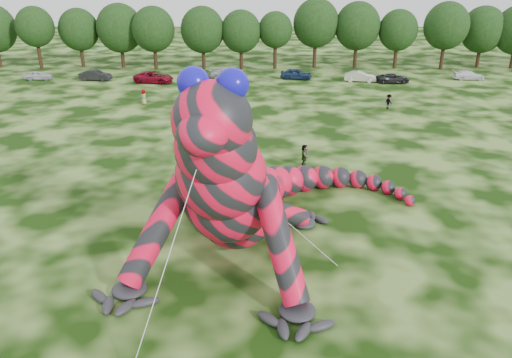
{
  "coord_description": "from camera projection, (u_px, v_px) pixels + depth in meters",
  "views": [
    {
      "loc": [
        -1.64,
        -21.98,
        14.51
      ],
      "look_at": [
        -1.73,
        2.94,
        4.0
      ],
      "focal_mm": 35.0,
      "sensor_mm": 36.0,
      "label": 1
    }
  ],
  "objects": [
    {
      "name": "tree_11",
      "position": [
        357.0,
        35.0,
        77.5
      ],
      "size": [
        7.01,
        6.31,
        10.07
      ],
      "primitive_type": null,
      "color": "black",
      "rests_on": "ground"
    },
    {
      "name": "tree_13",
      "position": [
        445.0,
        36.0,
        76.46
      ],
      "size": [
        6.83,
        6.15,
        10.13
      ],
      "primitive_type": null,
      "color": "black",
      "rests_on": "ground"
    },
    {
      "name": "spectator_5",
      "position": [
        304.0,
        155.0,
        39.56
      ],
      "size": [
        0.59,
        1.65,
        1.76
      ],
      "primitive_type": "imported",
      "rotation": [
        0.0,
        0.0,
        1.62
      ],
      "color": "gray",
      "rests_on": "ground"
    },
    {
      "name": "tree_10",
      "position": [
        316.0,
        33.0,
        77.79
      ],
      "size": [
        7.09,
        6.38,
        10.5
      ],
      "primitive_type": null,
      "color": "black",
      "rests_on": "ground"
    },
    {
      "name": "tree_12",
      "position": [
        397.0,
        39.0,
        77.28
      ],
      "size": [
        5.99,
        5.39,
        8.97
      ],
      "primitive_type": null,
      "color": "black",
      "rests_on": "ground"
    },
    {
      "name": "car_6",
      "position": [
        393.0,
        78.0,
        68.62
      ],
      "size": [
        4.65,
        2.41,
        1.25
      ],
      "primitive_type": "imported",
      "rotation": [
        0.0,
        0.0,
        1.65
      ],
      "color": "black",
      "rests_on": "ground"
    },
    {
      "name": "tree_14",
      "position": [
        482.0,
        37.0,
        78.05
      ],
      "size": [
        6.82,
        6.14,
        9.4
      ],
      "primitive_type": null,
      "color": "black",
      "rests_on": "ground"
    },
    {
      "name": "ground",
      "position": [
        289.0,
        272.0,
        25.89
      ],
      "size": [
        240.0,
        240.0,
        0.0
      ],
      "primitive_type": "plane",
      "color": "#16330A",
      "rests_on": "ground"
    },
    {
      "name": "tree_6",
      "position": [
        154.0,
        38.0,
        76.32
      ],
      "size": [
        6.52,
        5.86,
        9.49
      ],
      "primitive_type": null,
      "color": "black",
      "rests_on": "ground"
    },
    {
      "name": "tree_4",
      "position": [
        80.0,
        38.0,
        78.32
      ],
      "size": [
        6.22,
        5.6,
        9.06
      ],
      "primitive_type": null,
      "color": "black",
      "rests_on": "ground"
    },
    {
      "name": "car_7",
      "position": [
        469.0,
        75.0,
        70.66
      ],
      "size": [
        4.35,
        1.87,
        1.25
      ],
      "primitive_type": "imported",
      "rotation": [
        0.0,
        0.0,
        1.54
      ],
      "color": "white",
      "rests_on": "ground"
    },
    {
      "name": "tree_3",
      "position": [
        37.0,
        38.0,
        76.75
      ],
      "size": [
        5.81,
        5.23,
        9.44
      ],
      "primitive_type": null,
      "color": "black",
      "rests_on": "ground"
    },
    {
      "name": "tree_8",
      "position": [
        241.0,
        40.0,
        76.67
      ],
      "size": [
        6.14,
        5.53,
        8.94
      ],
      "primitive_type": null,
      "color": "black",
      "rests_on": "ground"
    },
    {
      "name": "spectator_0",
      "position": [
        197.0,
        130.0,
        45.82
      ],
      "size": [
        0.71,
        0.62,
        1.63
      ],
      "primitive_type": "imported",
      "rotation": [
        0.0,
        0.0,
        0.47
      ],
      "color": "gray",
      "rests_on": "ground"
    },
    {
      "name": "tree_9",
      "position": [
        275.0,
        40.0,
        77.03
      ],
      "size": [
        5.27,
        4.74,
        8.68
      ],
      "primitive_type": null,
      "color": "black",
      "rests_on": "ground"
    },
    {
      "name": "spectator_2",
      "position": [
        389.0,
        102.0,
        55.79
      ],
      "size": [
        1.0,
        1.22,
        1.64
      ],
      "primitive_type": "imported",
      "rotation": [
        0.0,
        0.0,
        2.01
      ],
      "color": "gray",
      "rests_on": "ground"
    },
    {
      "name": "spectator_1",
      "position": [
        224.0,
        131.0,
        45.59
      ],
      "size": [
        0.85,
        0.95,
        1.63
      ],
      "primitive_type": "imported",
      "rotation": [
        0.0,
        0.0,
        4.38
      ],
      "color": "gray",
      "rests_on": "ground"
    },
    {
      "name": "tree_7",
      "position": [
        203.0,
        38.0,
        76.41
      ],
      "size": [
        6.68,
        6.01,
        9.48
      ],
      "primitive_type": null,
      "color": "black",
      "rests_on": "ground"
    },
    {
      "name": "spectator_4",
      "position": [
        144.0,
        97.0,
        57.56
      ],
      "size": [
        0.66,
        0.92,
        1.74
      ],
      "primitive_type": "imported",
      "rotation": [
        0.0,
        0.0,
        4.58
      ],
      "color": "gray",
      "rests_on": "ground"
    },
    {
      "name": "car_5",
      "position": [
        360.0,
        77.0,
        69.29
      ],
      "size": [
        4.54,
        2.15,
        1.44
      ],
      "primitive_type": "imported",
      "rotation": [
        0.0,
        0.0,
        1.42
      ],
      "color": "#BBB8AA",
      "rests_on": "ground"
    },
    {
      "name": "car_4",
      "position": [
        296.0,
        74.0,
        70.9
      ],
      "size": [
        4.68,
        2.54,
        1.51
      ],
      "primitive_type": "imported",
      "rotation": [
        0.0,
        0.0,
        1.39
      ],
      "color": "#182A4A",
      "rests_on": "ground"
    },
    {
      "name": "car_2",
      "position": [
        154.0,
        77.0,
        68.65
      ],
      "size": [
        5.76,
        3.42,
        1.5
      ],
      "primitive_type": "imported",
      "rotation": [
        0.0,
        0.0,
        1.39
      ],
      "color": "maroon",
      "rests_on": "ground"
    },
    {
      "name": "car_0",
      "position": [
        39.0,
        75.0,
        70.55
      ],
      "size": [
        3.83,
        1.75,
        1.27
      ],
      "primitive_type": "imported",
      "rotation": [
        0.0,
        0.0,
        1.64
      ],
      "color": "silver",
      "rests_on": "ground"
    },
    {
      "name": "car_1",
      "position": [
        95.0,
        75.0,
        70.09
      ],
      "size": [
        4.54,
        1.93,
        1.45
      ],
      "primitive_type": "imported",
      "rotation": [
        0.0,
        0.0,
        1.48
      ],
      "color": "black",
      "rests_on": "ground"
    },
    {
      "name": "car_3",
      "position": [
        225.0,
        73.0,
        71.6
      ],
      "size": [
        4.97,
        2.48,
        1.39
      ],
      "primitive_type": "imported",
      "rotation": [
        0.0,
        0.0,
        1.69
      ],
      "color": "#A0A5A9",
      "rests_on": "ground"
    },
    {
      "name": "tree_5",
      "position": [
        120.0,
        36.0,
        77.9
      ],
      "size": [
        7.16,
        6.44,
        9.8
      ],
      "primitive_type": null,
      "color": "black",
      "rests_on": "ground"
    },
    {
      "name": "inflatable_gecko",
      "position": [
        242.0,
        148.0,
        27.42
      ],
      "size": [
        22.15,
        24.81,
        10.81
      ],
      "primitive_type": null,
      "rotation": [
        0.0,
        0.0,
        -0.2
      ],
      "color": "#F20E38",
      "rests_on": "ground"
    }
  ]
}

